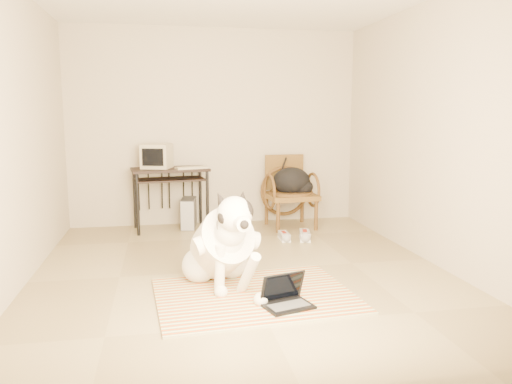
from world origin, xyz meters
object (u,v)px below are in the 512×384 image
object	(u,v)px
dog	(222,246)
backpack	(293,182)
pc_tower	(189,213)
crt_monitor	(157,156)
rattan_chair	(289,191)
computer_desk	(170,177)
laptop	(286,298)

from	to	relation	value
dog	backpack	world-z (taller)	dog
dog	pc_tower	size ratio (longest dim) A/B	2.74
crt_monitor	dog	bearing A→B (deg)	-76.78
dog	crt_monitor	size ratio (longest dim) A/B	2.82
rattan_chair	computer_desk	bearing A→B (deg)	175.78
dog	rattan_chair	distance (m)	2.56
laptop	pc_tower	size ratio (longest dim) A/B	0.96
dog	backpack	distance (m)	2.53
backpack	computer_desk	bearing A→B (deg)	173.76
laptop	backpack	size ratio (longest dim) A/B	0.80
laptop	crt_monitor	size ratio (longest dim) A/B	0.99
crt_monitor	backpack	xyz separation A→B (m)	(1.81, -0.23, -0.36)
pc_tower	backpack	size ratio (longest dim) A/B	0.83
computer_desk	crt_monitor	world-z (taller)	crt_monitor
backpack	dog	bearing A→B (deg)	-119.41
laptop	pc_tower	world-z (taller)	pc_tower
rattan_chair	pc_tower	bearing A→B (deg)	173.14
computer_desk	backpack	world-z (taller)	same
computer_desk	rattan_chair	world-z (taller)	rattan_chair
pc_tower	rattan_chair	size ratio (longest dim) A/B	0.47
laptop	crt_monitor	bearing A→B (deg)	108.45
dog	backpack	bearing A→B (deg)	60.59
dog	backpack	size ratio (longest dim) A/B	2.28
computer_desk	backpack	bearing A→B (deg)	-6.24
rattan_chair	dog	bearing A→B (deg)	-118.04
dog	rattan_chair	world-z (taller)	rattan_chair
backpack	laptop	bearing A→B (deg)	-106.01
dog	laptop	world-z (taller)	dog
dog	computer_desk	distance (m)	2.43
pc_tower	backpack	distance (m)	1.48
pc_tower	backpack	xyz separation A→B (m)	(1.40, -0.23, 0.42)
computer_desk	rattan_chair	bearing A→B (deg)	-4.22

